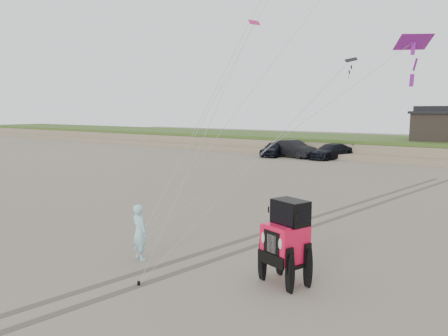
{
  "coord_description": "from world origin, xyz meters",
  "views": [
    {
      "loc": [
        9.47,
        -9.56,
        4.67
      ],
      "look_at": [
        0.22,
        3.0,
        2.6
      ],
      "focal_mm": 35.0,
      "sensor_mm": 36.0,
      "label": 1
    }
  ],
  "objects_px": {
    "truck_c": "(331,151)",
    "man": "(139,232)",
    "truck_a": "(275,149)",
    "truck_b": "(293,149)",
    "jeep": "(285,251)"
  },
  "relations": [
    {
      "from": "truck_a",
      "to": "jeep",
      "type": "xyz_separation_m",
      "value": [
        16.62,
        -28.57,
        0.14
      ]
    },
    {
      "from": "truck_a",
      "to": "truck_b",
      "type": "bearing_deg",
      "value": 0.87
    },
    {
      "from": "jeep",
      "to": "man",
      "type": "relative_size",
      "value": 2.78
    },
    {
      "from": "truck_c",
      "to": "truck_b",
      "type": "bearing_deg",
      "value": -152.1
    },
    {
      "from": "truck_a",
      "to": "truck_b",
      "type": "distance_m",
      "value": 1.91
    },
    {
      "from": "truck_a",
      "to": "truck_b",
      "type": "height_order",
      "value": "truck_b"
    },
    {
      "from": "truck_c",
      "to": "jeep",
      "type": "distance_m",
      "value": 31.54
    },
    {
      "from": "jeep",
      "to": "truck_b",
      "type": "bearing_deg",
      "value": 135.14
    },
    {
      "from": "truck_c",
      "to": "man",
      "type": "distance_m",
      "value": 31.2
    },
    {
      "from": "jeep",
      "to": "man",
      "type": "height_order",
      "value": "jeep"
    },
    {
      "from": "truck_c",
      "to": "jeep",
      "type": "bearing_deg",
      "value": -52.72
    },
    {
      "from": "truck_c",
      "to": "man",
      "type": "relative_size",
      "value": 2.87
    },
    {
      "from": "truck_b",
      "to": "truck_a",
      "type": "bearing_deg",
      "value": 113.15
    },
    {
      "from": "truck_a",
      "to": "truck_b",
      "type": "xyz_separation_m",
      "value": [
        1.9,
        0.24,
        0.08
      ]
    },
    {
      "from": "truck_a",
      "to": "man",
      "type": "height_order",
      "value": "man"
    }
  ]
}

